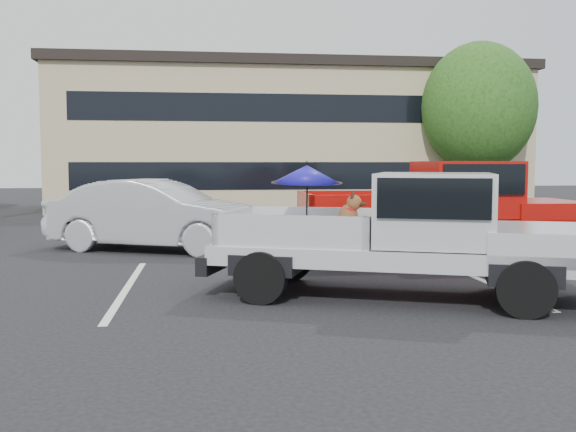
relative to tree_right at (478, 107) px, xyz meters
name	(u,v)px	position (x,y,z in m)	size (l,w,h in m)	color
ground	(332,310)	(-9.00, -16.00, -4.21)	(90.00, 90.00, 0.00)	black
stripe_left	(127,287)	(-12.00, -14.00, -4.21)	(0.12, 5.00, 0.01)	silver
stripe_right	(480,279)	(-6.00, -14.00, -4.21)	(0.12, 5.00, 0.01)	silver
motel_building	(288,137)	(-7.00, 4.99, -1.00)	(20.40, 8.40, 6.30)	tan
tree_right	(478,107)	(0.00, 0.00, 0.00)	(4.46, 4.46, 6.78)	#332114
tree_back	(358,116)	(-3.00, 8.00, 0.20)	(4.68, 4.68, 7.11)	#332114
silver_pickup	(417,228)	(-7.59, -15.33, -3.16)	(6.02, 3.84, 2.06)	black
red_pickup	(456,205)	(-5.46, -11.51, -3.08)	(6.30, 2.46, 2.06)	black
silver_sedan	(156,215)	(-11.88, -9.50, -3.39)	(1.74, 4.98, 1.64)	#9DA0A4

